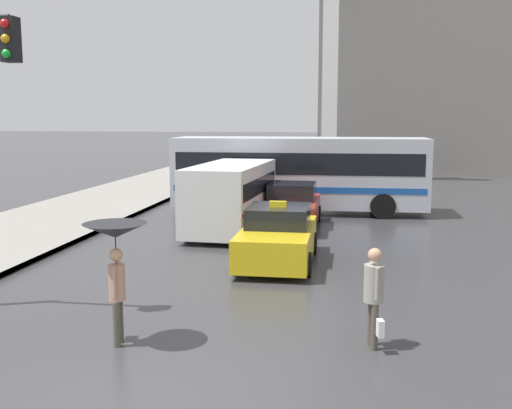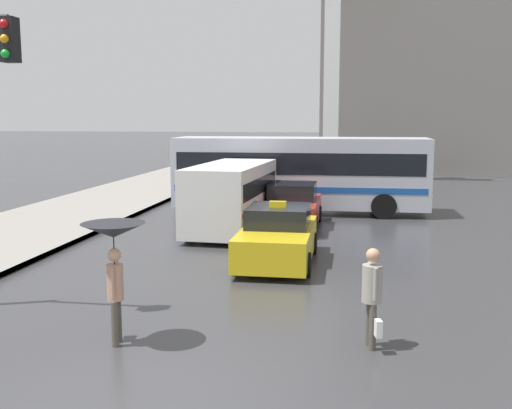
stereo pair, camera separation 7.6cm
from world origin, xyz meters
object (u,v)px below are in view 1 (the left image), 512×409
at_px(sedan_red, 292,207).
at_px(city_bus, 299,171).
at_px(monument_cross, 331,5).
at_px(ambulance_van, 231,194).
at_px(taxi, 278,237).
at_px(pedestrian_man, 374,290).
at_px(pedestrian_with_umbrella, 116,246).

distance_m(sedan_red, city_bus, 3.59).
bearing_deg(monument_cross, ambulance_van, -99.21).
xyz_separation_m(taxi, sedan_red, (-0.13, 5.21, 0.01)).
distance_m(ambulance_van, monument_cross, 19.09).
bearing_deg(pedestrian_man, monument_cross, 171.79).
height_order(sedan_red, pedestrian_with_umbrella, pedestrian_with_umbrella).
bearing_deg(sedan_red, taxi, 91.44).
relative_size(sedan_red, monument_cross, 0.23).
bearing_deg(pedestrian_with_umbrella, ambulance_van, -7.88).
bearing_deg(taxi, monument_cross, -91.75).
height_order(ambulance_van, monument_cross, monument_cross).
xyz_separation_m(taxi, city_bus, (-0.16, 8.67, 0.99)).
xyz_separation_m(pedestrian_with_umbrella, monument_cross, (2.62, 26.92, 8.53)).
distance_m(ambulance_van, pedestrian_with_umbrella, 10.30).
xyz_separation_m(taxi, monument_cross, (0.63, 20.79, 9.55)).
bearing_deg(city_bus, pedestrian_man, -171.03).
height_order(city_bus, pedestrian_with_umbrella, city_bus).
bearing_deg(pedestrian_man, taxi, -169.93).
relative_size(city_bus, monument_cross, 0.56).
distance_m(city_bus, pedestrian_man, 14.51).
bearing_deg(taxi, pedestrian_with_umbrella, 72.01).
height_order(taxi, sedan_red, taxi).
height_order(taxi, pedestrian_with_umbrella, pedestrian_with_umbrella).
distance_m(taxi, pedestrian_with_umbrella, 6.53).
bearing_deg(sedan_red, ambulance_van, 28.45).
xyz_separation_m(ambulance_van, pedestrian_man, (4.31, -9.79, -0.28)).
xyz_separation_m(pedestrian_with_umbrella, pedestrian_man, (4.24, 0.50, -0.72)).
height_order(sedan_red, ambulance_van, ambulance_van).
height_order(sedan_red, pedestrian_man, pedestrian_man).
distance_m(sedan_red, ambulance_van, 2.27).
bearing_deg(pedestrian_with_umbrella, monument_cross, -13.86).
height_order(ambulance_van, pedestrian_with_umbrella, ambulance_van).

